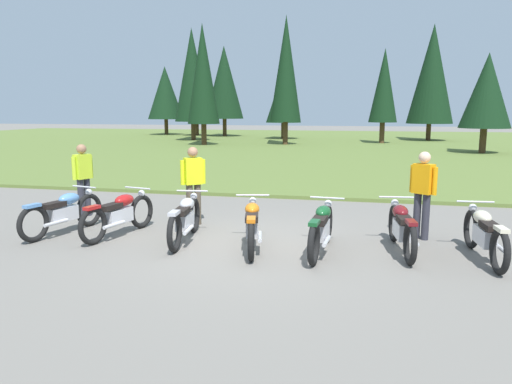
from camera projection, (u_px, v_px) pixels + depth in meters
ground_plane at (249, 247)px, 8.67m from camera, size 140.00×140.00×0.00m
grass_moorland at (337, 144)px, 34.46m from camera, size 80.00×44.00×0.10m
forest_treeline at (308, 84)px, 38.28m from camera, size 40.44×22.21×8.92m
motorcycle_sky_blue at (63, 212)px, 9.52m from camera, size 0.72×2.07×0.88m
motorcycle_red at (119, 214)px, 9.36m from camera, size 0.70×2.07×0.88m
motorcycle_silver at (185, 218)px, 8.96m from camera, size 0.62×2.10×0.88m
motorcycle_orange at (252, 224)px, 8.48m from camera, size 0.72×2.07×0.88m
motorcycle_british_green at (322, 228)px, 8.23m from camera, size 0.62×2.10×0.88m
motorcycle_maroon at (402, 227)px, 8.27m from camera, size 0.63×2.10×0.88m
motorcycle_cream at (485, 234)px, 7.84m from camera, size 0.62×2.10×0.88m
rider_near_row_end at (423, 190)px, 9.04m from camera, size 0.46×0.39×1.67m
rider_checking_bike at (83, 176)px, 11.01m from camera, size 0.33×0.52×1.67m
rider_in_hivis_vest at (193, 181)px, 10.19m from camera, size 0.45×0.39×1.67m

